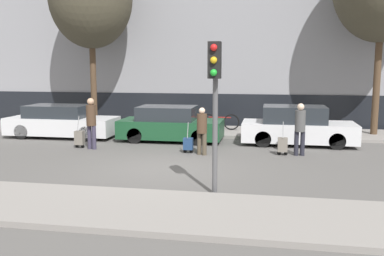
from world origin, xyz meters
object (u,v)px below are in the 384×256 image
(parked_car_2, at_px, (297,127))
(trolley_center, at_px, (188,144))
(parked_car_1, at_px, (170,125))
(pedestrian_right, at_px, (300,126))
(trolley_right, at_px, (283,145))
(parked_bicycle, at_px, (220,122))
(trolley_left, at_px, (80,138))
(pedestrian_center, at_px, (202,128))
(pedestrian_left, at_px, (91,120))
(traffic_light, at_px, (215,87))
(parked_car_0, at_px, (61,122))

(parked_car_2, relative_size, trolley_center, 3.96)
(parked_car_1, distance_m, parked_car_2, 4.92)
(pedestrian_right, xyz_separation_m, trolley_right, (-0.55, -0.04, -0.64))
(parked_car_1, relative_size, parked_bicycle, 2.29)
(trolley_center, bearing_deg, trolley_left, 177.05)
(parked_car_2, bearing_deg, trolley_right, -105.29)
(parked_car_1, distance_m, pedestrian_center, 3.00)
(pedestrian_left, height_order, trolley_left, pedestrian_left)
(trolley_center, bearing_deg, trolley_right, 4.00)
(traffic_light, bearing_deg, trolley_center, 107.78)
(trolley_right, bearing_deg, parked_bicycle, 120.14)
(parked_car_0, xyz_separation_m, parked_car_2, (9.61, 0.06, 0.04))
(trolley_right, bearing_deg, trolley_left, -179.90)
(parked_car_0, distance_m, trolley_left, 2.77)
(pedestrian_right, bearing_deg, parked_car_2, 84.63)
(parked_car_2, relative_size, pedestrian_left, 2.30)
(parked_car_1, relative_size, pedestrian_right, 2.32)
(parked_car_1, relative_size, trolley_center, 3.81)
(parked_car_1, height_order, pedestrian_center, pedestrian_center)
(pedestrian_left, distance_m, pedestrian_center, 4.06)
(parked_car_2, relative_size, pedestrian_right, 2.41)
(parked_car_1, height_order, pedestrian_left, pedestrian_left)
(pedestrian_right, bearing_deg, parked_car_1, 153.40)
(trolley_center, bearing_deg, parked_bicycle, 83.81)
(pedestrian_center, bearing_deg, pedestrian_right, 30.93)
(parked_car_0, relative_size, pedestrian_right, 2.58)
(trolley_left, height_order, traffic_light, traffic_light)
(trolley_left, height_order, pedestrian_right, pedestrian_right)
(parked_car_0, height_order, pedestrian_left, pedestrian_left)
(trolley_right, bearing_deg, trolley_center, -176.00)
(trolley_left, relative_size, pedestrian_right, 0.67)
(pedestrian_center, height_order, traffic_light, traffic_light)
(pedestrian_left, xyz_separation_m, traffic_light, (5.04, -4.77, 1.44))
(pedestrian_right, height_order, traffic_light, traffic_light)
(trolley_center, distance_m, parked_bicycle, 4.82)
(parked_car_0, relative_size, trolley_right, 3.98)
(parked_car_1, distance_m, trolley_right, 4.80)
(trolley_left, xyz_separation_m, trolley_right, (7.24, 0.01, -0.02))
(trolley_left, bearing_deg, parked_car_0, 130.30)
(parked_car_2, distance_m, pedestrian_left, 7.66)
(pedestrian_right, height_order, parked_bicycle, pedestrian_right)
(pedestrian_left, relative_size, trolley_right, 1.62)
(parked_car_0, relative_size, pedestrian_left, 2.46)
(pedestrian_left, height_order, pedestrian_right, pedestrian_left)
(trolley_left, xyz_separation_m, parked_bicycle, (4.59, 4.58, 0.12))
(parked_bicycle, bearing_deg, pedestrian_right, -54.74)
(parked_car_1, bearing_deg, trolley_right, -25.21)
(traffic_light, distance_m, parked_bicycle, 9.75)
(parked_car_2, xyz_separation_m, trolley_center, (-3.76, -2.37, -0.36))
(trolley_center, bearing_deg, pedestrian_right, 4.06)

